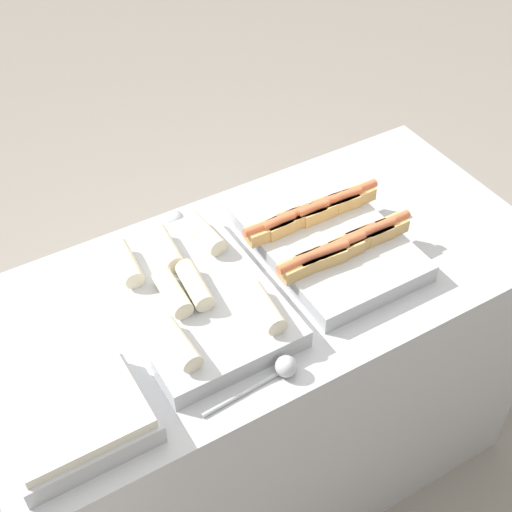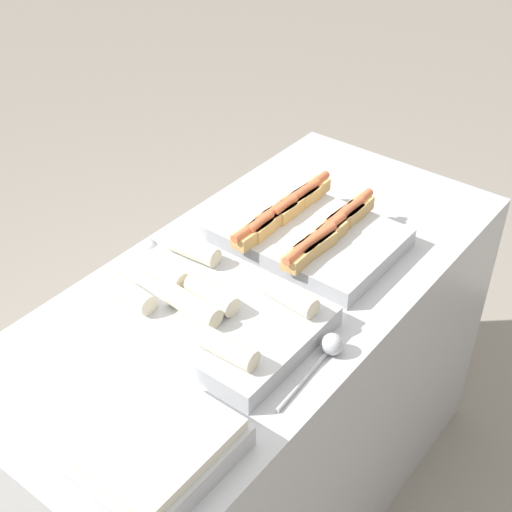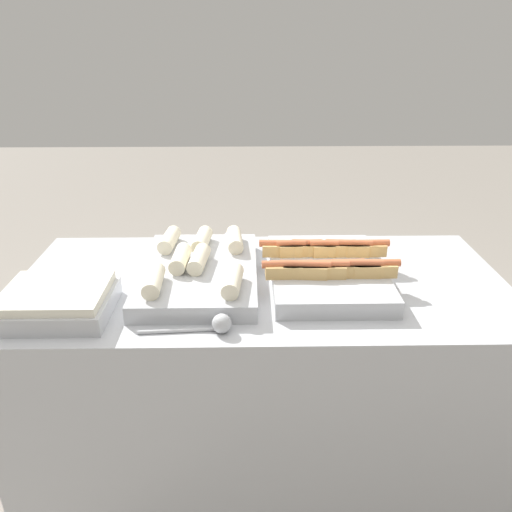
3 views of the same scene
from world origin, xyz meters
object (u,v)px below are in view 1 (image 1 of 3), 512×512
Objects in this scene: tray_hotdogs at (327,238)px; serving_spoon_near at (280,370)px; tray_side_front at (76,420)px; serving_spoon_far at (169,223)px; tray_wraps at (193,295)px.

tray_hotdogs reaches higher than serving_spoon_near.
tray_hotdogs is 1.98× the size of serving_spoon_near.
tray_hotdogs is 1.63× the size of tray_side_front.
serving_spoon_near is at bearing -138.67° from tray_hotdogs.
tray_side_front is 1.15× the size of serving_spoon_far.
serving_spoon_near is (0.07, -0.28, -0.01)m from tray_wraps.
serving_spoon_far is at bearing 47.23° from tray_side_front.
serving_spoon_far is (0.42, 0.46, -0.01)m from tray_side_front.
tray_hotdogs is 0.76m from tray_side_front.
tray_wraps is 0.40m from tray_side_front.
tray_wraps is (-0.38, 0.00, -0.00)m from tray_hotdogs.
tray_hotdogs reaches higher than serving_spoon_far.
tray_side_front is 1.22× the size of serving_spoon_near.
tray_side_front is 0.43m from serving_spoon_near.
tray_side_front reaches higher than serving_spoon_near.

